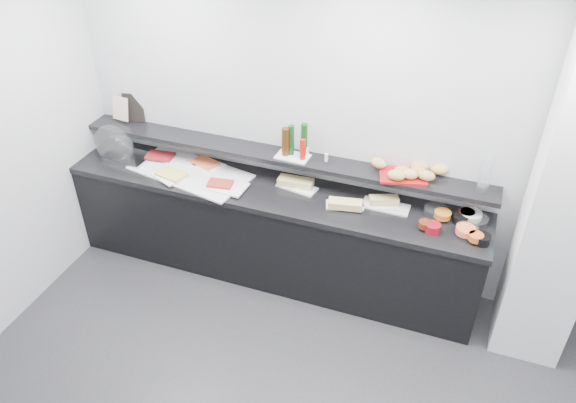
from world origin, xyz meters
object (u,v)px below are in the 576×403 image
(cloche_base, at_px, (129,157))
(bread_tray, at_px, (403,176))
(sandwich_plate_mid, at_px, (345,205))
(condiment_tray, at_px, (293,157))
(framed_print, at_px, (133,108))
(carafe, at_px, (485,175))

(cloche_base, distance_m, bread_tray, 2.46)
(cloche_base, xyz_separation_m, bread_tray, (2.44, 0.17, 0.24))
(sandwich_plate_mid, bearing_deg, condiment_tray, 143.43)
(cloche_base, height_order, bread_tray, bread_tray)
(sandwich_plate_mid, distance_m, framed_print, 2.15)
(sandwich_plate_mid, xyz_separation_m, framed_print, (-2.10, 0.30, 0.37))
(bread_tray, bearing_deg, condiment_tray, 167.23)
(cloche_base, relative_size, bread_tray, 1.10)
(sandwich_plate_mid, relative_size, carafe, 1.00)
(cloche_base, bearing_deg, carafe, 7.29)
(bread_tray, relative_size, carafe, 1.21)
(condiment_tray, height_order, carafe, carafe)
(framed_print, relative_size, bread_tray, 0.72)
(sandwich_plate_mid, relative_size, bread_tray, 0.83)
(framed_print, distance_m, bread_tray, 2.51)
(framed_print, bearing_deg, carafe, -17.06)
(carafe, bearing_deg, framed_print, 177.88)
(sandwich_plate_mid, height_order, framed_print, framed_print)
(sandwich_plate_mid, xyz_separation_m, carafe, (1.00, 0.19, 0.39))
(framed_print, bearing_deg, condiment_tray, -19.29)
(cloche_base, height_order, carafe, carafe)
(cloche_base, distance_m, sandwich_plate_mid, 2.04)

